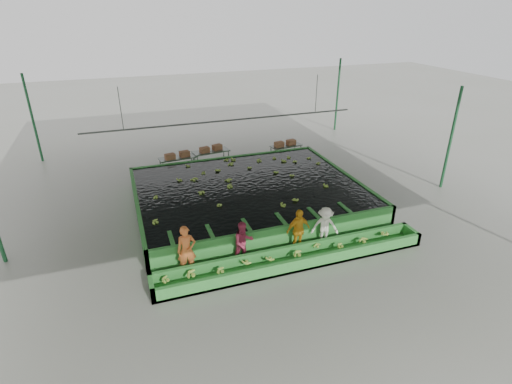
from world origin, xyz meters
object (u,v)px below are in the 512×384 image
object	(u,v)px
flotation_tank	(249,194)
packing_table_right	(286,152)
worker_c	(298,230)
packing_table_mid	(211,158)
sorting_trough	(295,258)
worker_d	(325,227)
box_stack_mid	(211,151)
packing_table_left	(178,165)
worker_a	(187,250)
box_stack_left	(178,158)
box_stack_right	(285,146)
worker_b	(243,242)

from	to	relation	value
flotation_tank	packing_table_right	bearing A→B (deg)	50.84
worker_c	packing_table_mid	xyz separation A→B (m)	(-1.01, 9.39, -0.38)
sorting_trough	packing_table_mid	xyz separation A→B (m)	(-0.54, 10.19, 0.21)
worker_d	box_stack_mid	bearing A→B (deg)	124.02
worker_c	packing_table_left	size ratio (longest dim) A/B	0.87
worker_a	packing_table_right	bearing A→B (deg)	51.28
box_stack_left	box_stack_mid	xyz separation A→B (m)	(1.93, 0.37, 0.04)
flotation_tank	packing_table_right	world-z (taller)	flotation_tank
box_stack_mid	packing_table_right	bearing A→B (deg)	-3.28
worker_a	box_stack_left	distance (m)	9.07
packing_table_mid	box_stack_left	bearing A→B (deg)	-168.41
sorting_trough	box_stack_left	world-z (taller)	box_stack_left
packing_table_left	sorting_trough	bearing A→B (deg)	-76.03
packing_table_mid	box_stack_right	bearing A→B (deg)	-4.31
packing_table_left	box_stack_left	distance (m)	0.45
packing_table_right	box_stack_right	size ratio (longest dim) A/B	1.40
sorting_trough	flotation_tank	bearing A→B (deg)	90.00
packing_table_right	box_stack_mid	world-z (taller)	box_stack_mid
worker_a	worker_d	world-z (taller)	worker_a
worker_b	packing_table_left	bearing A→B (deg)	89.24
flotation_tank	worker_c	size ratio (longest dim) A/B	5.92
worker_c	box_stack_left	size ratio (longest dim) A/B	1.26
packing_table_mid	box_stack_right	size ratio (longest dim) A/B	1.54
worker_d	packing_table_mid	xyz separation A→B (m)	(-2.11, 9.39, -0.33)
flotation_tank	sorting_trough	bearing A→B (deg)	-90.00
flotation_tank	worker_b	world-z (taller)	worker_b
worker_a	sorting_trough	bearing A→B (deg)	-11.52
worker_a	flotation_tank	bearing A→B (deg)	50.76
packing_table_left	flotation_tank	bearing A→B (deg)	-62.81
sorting_trough	worker_a	world-z (taller)	worker_a
packing_table_mid	box_stack_mid	world-z (taller)	box_stack_mid
worker_d	packing_table_left	distance (m)	9.95
worker_a	box_stack_mid	xyz separation A→B (m)	(3.10, 9.36, 0.05)
packing_table_mid	worker_c	bearing A→B (deg)	-83.84
packing_table_left	packing_table_right	bearing A→B (deg)	0.12
worker_d	packing_table_right	distance (m)	9.41
worker_d	packing_table_left	world-z (taller)	worker_d
flotation_tank	packing_table_mid	bearing A→B (deg)	96.03
worker_a	packing_table_mid	xyz separation A→B (m)	(3.09, 9.39, -0.42)
worker_b	box_stack_left	bearing A→B (deg)	89.28
packing_table_right	sorting_trough	bearing A→B (deg)	-111.55
worker_d	packing_table_right	size ratio (longest dim) A/B	0.85
worker_b	packing_table_mid	xyz separation A→B (m)	(1.09, 9.39, -0.32)
worker_b	box_stack_mid	bearing A→B (deg)	77.31
packing_table_left	box_stack_right	size ratio (longest dim) A/B	1.47
packing_table_right	flotation_tank	bearing A→B (deg)	-129.16
worker_d	box_stack_mid	xyz separation A→B (m)	(-2.11, 9.36, 0.14)
sorting_trough	worker_d	bearing A→B (deg)	26.91
sorting_trough	packing_table_mid	size ratio (longest dim) A/B	4.91
worker_c	box_stack_mid	distance (m)	9.41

